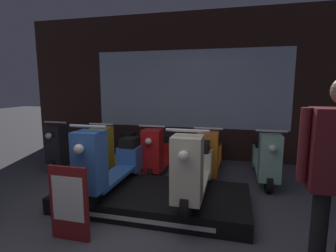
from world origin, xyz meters
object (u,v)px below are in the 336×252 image
Objects in this scene: scooter_display_left at (111,162)px; scooter_backrow_3 at (211,155)px; scooter_backrow_4 at (265,159)px; scooter_display_right at (194,169)px; scooter_backrow_0 at (74,146)px; scooter_backrow_1 at (116,149)px; scooter_backrow_2 at (161,152)px; price_sign_board at (69,203)px.

scooter_backrow_3 is at bearing 50.51° from scooter_display_left.
scooter_display_left is at bearing -129.49° from scooter_backrow_3.
scooter_display_left is 2.64m from scooter_backrow_4.
scooter_display_right is 1.00× the size of scooter_backrow_3.
scooter_display_left reaches higher than scooter_backrow_0.
scooter_backrow_0 is 1.00× the size of scooter_backrow_1.
scooter_display_right reaches higher than scooter_backrow_3.
scooter_backrow_2 is at bearing 0.00° from scooter_backrow_1.
scooter_display_right is 1.74m from scooter_backrow_2.
scooter_backrow_2 is at bearing 82.40° from price_sign_board.
scooter_backrow_3 reaches higher than price_sign_board.
scooter_backrow_2 and scooter_backrow_4 have the same top height.
scooter_display_left is 1.00× the size of scooter_backrow_3.
scooter_backrow_2 is at bearing 0.00° from scooter_backrow_0.
scooter_display_left is 1.54m from scooter_backrow_2.
scooter_display_right is 1.00× the size of scooter_backrow_2.
scooter_display_left is 1.00× the size of scooter_display_right.
scooter_display_left reaches higher than scooter_backrow_4.
scooter_backrow_2 reaches higher than price_sign_board.
scooter_backrow_1 is 1.00× the size of scooter_backrow_2.
scooter_backrow_4 is 2.03× the size of price_sign_board.
scooter_backrow_4 is at bearing 0.00° from scooter_backrow_1.
scooter_backrow_3 and scooter_backrow_4 have the same top height.
scooter_display_right is 2.03× the size of price_sign_board.
scooter_backrow_0 is 0.94m from scooter_backrow_1.
scooter_display_left is at bearing 180.00° from scooter_display_right.
scooter_backrow_4 is (1.88, 0.00, 0.00)m from scooter_backrow_2.
scooter_backrow_2 is 0.94m from scooter_backrow_3.
scooter_backrow_0 reaches higher than price_sign_board.
scooter_backrow_1 is at bearing 180.00° from scooter_backrow_4.
scooter_backrow_2 is (0.94, 0.00, 0.00)m from scooter_backrow_1.
scooter_backrow_2 is (0.29, 1.49, -0.22)m from scooter_display_left.
scooter_backrow_2 is at bearing 180.00° from scooter_backrow_3.
scooter_display_left is 1.64m from scooter_backrow_1.
scooter_backrow_4 is at bearing 34.53° from scooter_display_left.
price_sign_board is (-0.03, -0.93, -0.18)m from scooter_display_left.
scooter_backrow_4 reaches higher than price_sign_board.
scooter_display_left reaches higher than scooter_backrow_2.
scooter_backrow_0 is at bearing 180.00° from scooter_backrow_1.
scooter_backrow_1 is 1.00× the size of scooter_backrow_3.
scooter_backrow_3 is 2.73m from price_sign_board.
scooter_backrow_1 is 0.94m from scooter_backrow_2.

